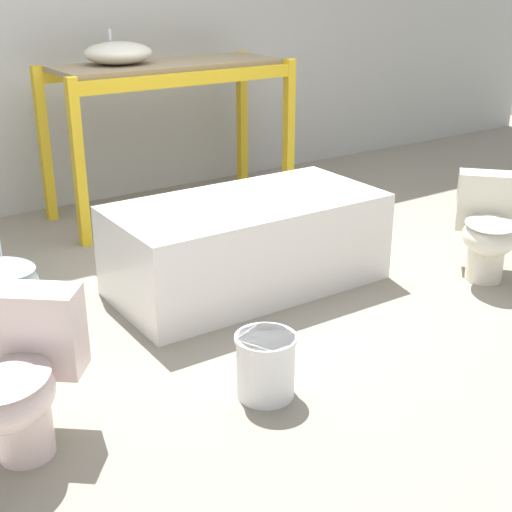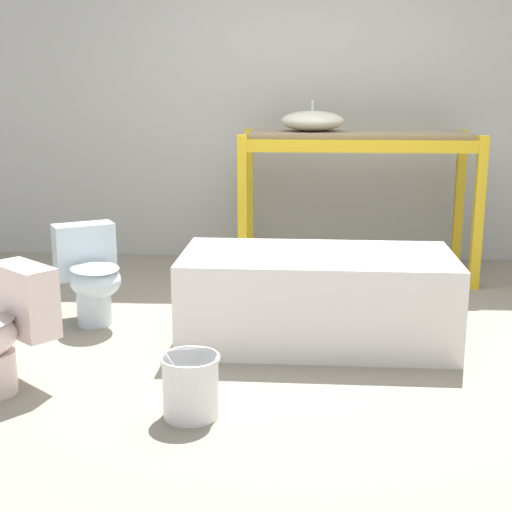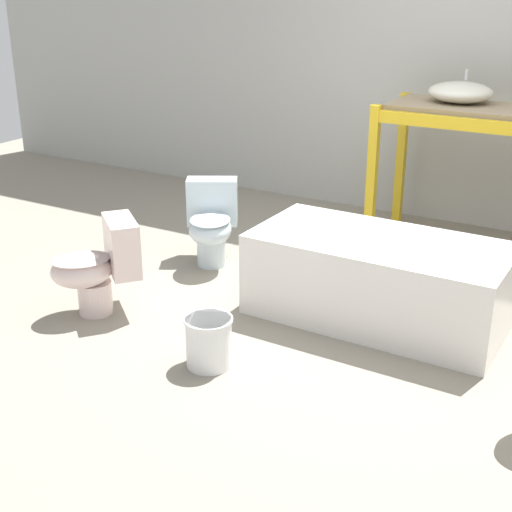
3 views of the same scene
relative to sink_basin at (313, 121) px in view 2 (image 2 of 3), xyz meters
The scene contains 7 objects.
ground_plane 1.91m from the sink_basin, 93.33° to the right, with size 12.00×12.00×0.00m, color gray.
warehouse_wall_rear 0.69m from the sink_basin, 98.50° to the left, with size 10.80×0.08×3.20m.
shelving_rack 0.45m from the sink_basin, 11.56° to the right, with size 1.81×0.74×1.14m.
sink_basin is the anchor object (origin of this frame).
bathtub_main 1.85m from the sink_basin, 89.27° to the right, with size 1.60×0.80×0.54m.
toilet_near 2.15m from the sink_basin, 136.02° to the right, with size 0.58×0.65×0.62m.
bucket_white 2.92m from the sink_basin, 102.24° to the right, with size 0.28×0.28×0.29m.
Camera 2 is at (0.01, -4.21, 1.50)m, focal length 50.00 mm.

